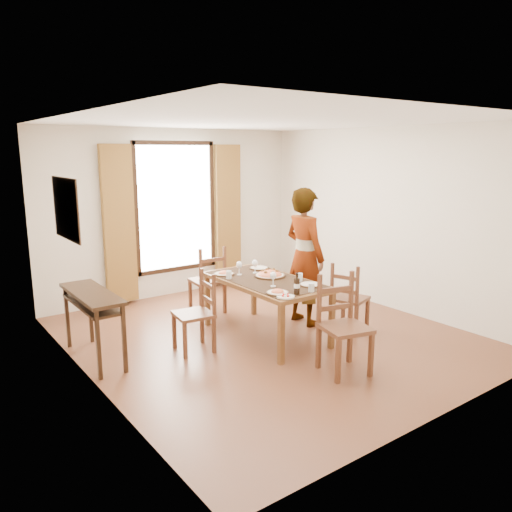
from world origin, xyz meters
TOP-DOWN VIEW (x-y plane):
  - ground at (0.00, 0.00)m, footprint 5.00×5.00m
  - room_shell at (-0.00, 0.13)m, footprint 4.60×5.10m
  - console_table at (-2.03, 0.60)m, footprint 0.38×1.20m
  - dining_table at (-0.01, 0.02)m, footprint 0.90×1.71m
  - chair_west at (-0.96, 0.14)m, footprint 0.47×0.47m
  - chair_north at (-0.11, 1.28)m, footprint 0.48×0.48m
  - chair_south at (0.02, -1.30)m, footprint 0.57×0.57m
  - chair_east at (0.98, -0.49)m, footprint 0.52×0.52m
  - man at (0.73, 0.13)m, footprint 0.68×0.45m
  - plate_sw at (-0.29, -0.57)m, footprint 0.27×0.27m
  - plate_se at (0.25, -0.53)m, footprint 0.27×0.27m
  - plate_nw at (-0.30, 0.54)m, footprint 0.27×0.27m
  - plate_ne at (0.27, 0.53)m, footprint 0.27×0.27m
  - pasta_platter at (0.11, 0.10)m, footprint 0.40×0.40m
  - caprese_plate at (-0.31, -0.74)m, footprint 0.20×0.20m
  - wine_glass_a at (-0.15, -0.30)m, footprint 0.08×0.08m
  - wine_glass_b at (0.07, 0.37)m, footprint 0.08×0.08m
  - wine_glass_c at (-0.15, 0.41)m, footprint 0.08×0.08m
  - tumbler_a at (0.28, -0.30)m, footprint 0.07×0.07m
  - tumbler_b at (-0.37, 0.33)m, footprint 0.07×0.07m
  - tumbler_c at (0.07, -0.74)m, footprint 0.07×0.07m
  - wine_bottle at (-0.13, -0.72)m, footprint 0.07×0.07m

SIDE VIEW (x-z plane):
  - ground at x=0.00m, z-range 0.00..0.00m
  - chair_east at x=0.98m, z-range -0.03..0.90m
  - chair_west at x=-0.96m, z-range -0.03..0.92m
  - chair_north at x=-0.11m, z-range -0.04..0.97m
  - chair_south at x=0.02m, z-range -0.04..1.03m
  - console_table at x=-2.03m, z-range 0.28..1.08m
  - dining_table at x=-0.01m, z-range 0.31..1.07m
  - caprese_plate at x=-0.31m, z-range 0.76..0.80m
  - plate_sw at x=-0.29m, z-range 0.76..0.81m
  - plate_se at x=0.25m, z-range 0.76..0.81m
  - plate_nw at x=-0.30m, z-range 0.76..0.81m
  - plate_ne at x=0.27m, z-range 0.76..0.81m
  - pasta_platter at x=0.11m, z-range 0.76..0.86m
  - tumbler_a at x=0.28m, z-range 0.76..0.86m
  - tumbler_b at x=-0.37m, z-range 0.76..0.86m
  - tumbler_c at x=0.07m, z-range 0.76..0.86m
  - wine_glass_a at x=-0.15m, z-range 0.76..0.94m
  - wine_glass_b at x=0.07m, z-range 0.76..0.94m
  - wine_glass_c at x=-0.15m, z-range 0.76..0.94m
  - wine_bottle at x=-0.13m, z-range 0.76..1.00m
  - man at x=0.73m, z-range 0.00..1.88m
  - room_shell at x=0.00m, z-range 0.17..2.91m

